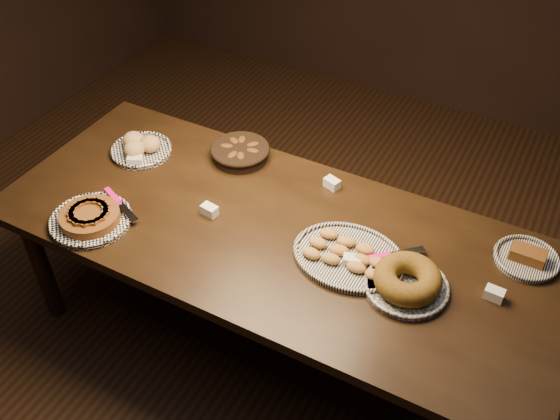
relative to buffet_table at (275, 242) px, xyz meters
The scene contains 9 objects.
ground 0.68m from the buffet_table, ahead, with size 5.00×5.00×0.00m, color black.
buffet_table is the anchor object (origin of this frame).
apple_tart_plate 0.78m from the buffet_table, 155.11° to the right, with size 0.36×0.36×0.07m.
madeleine_platter 0.35m from the buffet_table, ahead, with size 0.45×0.37×0.05m.
bundt_cake_plate 0.61m from the buffet_table, ahead, with size 0.37×0.39×0.10m.
croissant_basket 0.54m from the buffet_table, 136.80° to the left, with size 0.28×0.28×0.07m.
bread_roll_plate 0.85m from the buffet_table, 168.46° to the left, with size 0.29×0.29×0.09m.
loaf_plate 1.02m from the buffet_table, 18.02° to the left, with size 0.26×0.26×0.06m.
tent_cards 0.14m from the buffet_table, 57.47° to the left, with size 1.76×0.47×0.04m.
Camera 1 is at (0.92, -1.66, 2.54)m, focal length 40.00 mm.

